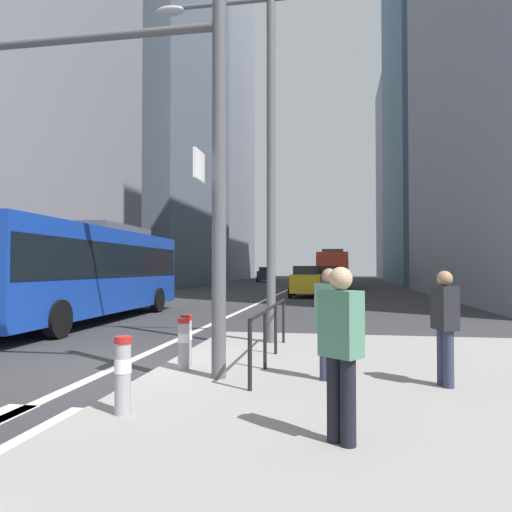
# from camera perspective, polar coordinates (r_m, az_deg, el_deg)

# --- Properties ---
(ground_plane) EXTENTS (160.00, 160.00, 0.00)m
(ground_plane) POSITION_cam_1_polar(r_m,az_deg,el_deg) (28.41, 1.62, -5.12)
(ground_plane) COLOR #303033
(median_island) EXTENTS (9.00, 10.00, 0.15)m
(median_island) POSITION_cam_1_polar(r_m,az_deg,el_deg) (7.44, 22.06, -14.88)
(median_island) COLOR gray
(median_island) RESTS_ON ground
(lane_centre_line) EXTENTS (0.20, 80.00, 0.01)m
(lane_centre_line) POSITION_cam_1_polar(r_m,az_deg,el_deg) (38.32, 3.71, -4.16)
(lane_centre_line) COLOR beige
(lane_centre_line) RESTS_ON ground
(office_tower_left_mid) EXTENTS (11.72, 22.80, 45.03)m
(office_tower_left_mid) POSITION_cam_1_polar(r_m,az_deg,el_deg) (57.76, -11.97, 19.58)
(office_tower_left_mid) COLOR slate
(office_tower_left_mid) RESTS_ON ground
(office_tower_left_far) EXTENTS (10.02, 21.29, 54.68)m
(office_tower_left_far) POSITION_cam_1_polar(r_m,az_deg,el_deg) (82.45, -5.06, 16.59)
(office_tower_left_far) COLOR slate
(office_tower_left_far) RESTS_ON ground
(office_tower_right_mid) EXTENTS (13.38, 20.00, 39.34)m
(office_tower_right_mid) POSITION_cam_1_polar(r_m,az_deg,el_deg) (60.85, 22.43, 15.72)
(office_tower_right_mid) COLOR slate
(office_tower_right_mid) RESTS_ON ground
(office_tower_right_far) EXTENTS (11.31, 21.03, 33.54)m
(office_tower_right_far) POSITION_cam_1_polar(r_m,az_deg,el_deg) (82.01, 18.87, 9.13)
(office_tower_right_far) COLOR gray
(office_tower_right_far) RESTS_ON ground
(city_bus_blue_oncoming) EXTENTS (2.90, 11.48, 3.40)m
(city_bus_blue_oncoming) POSITION_cam_1_polar(r_m,az_deg,el_deg) (16.98, -19.84, -1.30)
(city_bus_blue_oncoming) COLOR #14389E
(city_bus_blue_oncoming) RESTS_ON ground
(city_bus_red_receding) EXTENTS (2.83, 11.52, 3.40)m
(city_bus_red_receding) POSITION_cam_1_polar(r_m,az_deg,el_deg) (43.32, 9.36, -1.41)
(city_bus_red_receding) COLOR red
(city_bus_red_receding) RESTS_ON ground
(city_bus_red_distant) EXTENTS (2.78, 11.74, 3.40)m
(city_bus_red_distant) POSITION_cam_1_polar(r_m,az_deg,el_deg) (66.50, 8.60, -1.42)
(city_bus_red_distant) COLOR #198456
(city_bus_red_distant) RESTS_ON ground
(car_oncoming_mid) EXTENTS (2.13, 4.36, 1.94)m
(car_oncoming_mid) POSITION_cam_1_polar(r_m,az_deg,el_deg) (61.44, 1.19, -2.22)
(car_oncoming_mid) COLOR #232838
(car_oncoming_mid) RESTS_ON ground
(car_receding_near) EXTENTS (2.06, 4.36, 1.94)m
(car_receding_near) POSITION_cam_1_polar(r_m,az_deg,el_deg) (29.68, 6.14, -3.04)
(car_receding_near) COLOR gold
(car_receding_near) RESTS_ON ground
(car_receding_far) EXTENTS (2.18, 4.26, 1.94)m
(car_receding_far) POSITION_cam_1_polar(r_m,az_deg,el_deg) (31.73, 8.77, -2.93)
(car_receding_far) COLOR #B2A899
(car_receding_far) RESTS_ON ground
(traffic_signal_gantry) EXTENTS (5.87, 0.65, 6.00)m
(traffic_signal_gantry) POSITION_cam_1_polar(r_m,az_deg,el_deg) (8.23, -18.17, 14.72)
(traffic_signal_gantry) COLOR #515156
(traffic_signal_gantry) RESTS_ON median_island
(street_lamp_post) EXTENTS (5.50, 0.32, 8.00)m
(street_lamp_post) POSITION_cam_1_polar(r_m,az_deg,el_deg) (11.16, 1.82, 16.65)
(street_lamp_post) COLOR #56565B
(street_lamp_post) RESTS_ON median_island
(bollard_left) EXTENTS (0.20, 0.20, 0.88)m
(bollard_left) POSITION_cam_1_polar(r_m,az_deg,el_deg) (5.74, -15.78, -13.21)
(bollard_left) COLOR #99999E
(bollard_left) RESTS_ON median_island
(bollard_right) EXTENTS (0.20, 0.20, 0.84)m
(bollard_right) POSITION_cam_1_polar(r_m,az_deg,el_deg) (7.96, -8.75, -10.10)
(bollard_right) COLOR #99999E
(bollard_right) RESTS_ON median_island
(bollard_back) EXTENTS (0.20, 0.20, 0.88)m
(bollard_back) POSITION_cam_1_polar(r_m,az_deg,el_deg) (8.06, -8.41, -9.82)
(bollard_back) COLOR #99999E
(bollard_back) RESTS_ON median_island
(pedestrian_railing) EXTENTS (0.06, 4.21, 0.98)m
(pedestrian_railing) POSITION_cam_1_polar(r_m,az_deg,el_deg) (8.55, 1.79, -7.79)
(pedestrian_railing) COLOR black
(pedestrian_railing) RESTS_ON median_island
(pedestrian_waiting) EXTENTS (0.45, 0.42, 1.68)m
(pedestrian_waiting) POSITION_cam_1_polar(r_m,az_deg,el_deg) (4.64, 10.23, -10.57)
(pedestrian_waiting) COLOR black
(pedestrian_waiting) RESTS_ON median_island
(pedestrian_walking) EXTENTS (0.34, 0.43, 1.63)m
(pedestrian_walking) POSITION_cam_1_polar(r_m,az_deg,el_deg) (7.23, 21.86, -7.45)
(pedestrian_walking) COLOR #2D334C
(pedestrian_walking) RESTS_ON median_island
(pedestrian_far) EXTENTS (0.45, 0.38, 1.66)m
(pedestrian_far) POSITION_cam_1_polar(r_m,az_deg,el_deg) (7.12, 8.86, -7.46)
(pedestrian_far) COLOR #2D334C
(pedestrian_far) RESTS_ON median_island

